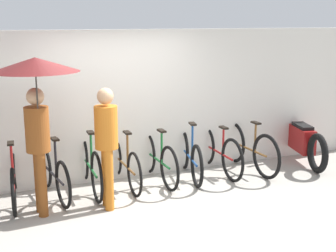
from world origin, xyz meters
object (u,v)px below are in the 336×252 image
parked_bicycle_2 (53,173)px  pedestrian_center (106,139)px  parked_bicycle_4 (124,163)px  parked_bicycle_5 (158,159)px  parked_bicycle_7 (218,151)px  parked_bicycle_8 (249,148)px  motorcycle (302,141)px  parked_bicycle_6 (190,156)px  parked_bicycle_3 (89,165)px  parked_bicycle_1 (14,178)px  pedestrian_leading (36,90)px

parked_bicycle_2 → pedestrian_center: pedestrian_center is taller
parked_bicycle_4 → pedestrian_center: (-0.49, -0.81, 0.63)m
parked_bicycle_5 → parked_bicycle_7: size_ratio=0.97×
parked_bicycle_8 → motorcycle: (1.19, 0.06, -0.00)m
parked_bicycle_6 → parked_bicycle_7: 0.56m
parked_bicycle_3 → pedestrian_center: bearing=-172.2°
parked_bicycle_4 → parked_bicycle_5: size_ratio=1.04×
parked_bicycle_7 → parked_bicycle_8: (0.56, -0.09, 0.02)m
parked_bicycle_6 → parked_bicycle_4: bearing=99.0°
parked_bicycle_1 → parked_bicycle_8: bearing=-85.6°
parked_bicycle_5 → parked_bicycle_8: size_ratio=0.95×
parked_bicycle_3 → parked_bicycle_8: bearing=-89.2°
parked_bicycle_5 → parked_bicycle_8: parked_bicycle_5 is taller
parked_bicycle_7 → pedestrian_center: 2.41m
parked_bicycle_3 → parked_bicycle_5: bearing=-88.2°
parked_bicycle_1 → parked_bicycle_4: 1.69m
parked_bicycle_4 → parked_bicycle_6: bearing=-92.1°
parked_bicycle_1 → parked_bicycle_5: bearing=-84.3°
parked_bicycle_3 → pedestrian_center: (0.07, -0.79, 0.60)m
motorcycle → parked_bicycle_4: bearing=104.7°
parked_bicycle_2 → parked_bicycle_4: (1.13, 0.08, 0.00)m
parked_bicycle_2 → parked_bicycle_6: parked_bicycle_6 is taller
parked_bicycle_6 → parked_bicycle_1: bearing=102.0°
parked_bicycle_6 → pedestrian_center: bearing=126.9°
parked_bicycle_5 → pedestrian_leading: (-1.95, -0.73, 1.35)m
pedestrian_leading → parked_bicycle_6: bearing=-167.4°
parked_bicycle_5 → pedestrian_center: 1.45m
parked_bicycle_4 → parked_bicycle_6: size_ratio=1.07×
parked_bicycle_1 → parked_bicycle_4: size_ratio=1.00×
parked_bicycle_3 → parked_bicycle_6: 1.69m
parked_bicycle_7 → parked_bicycle_4: bearing=91.2°
parked_bicycle_8 → pedestrian_center: (-2.75, -0.70, 0.61)m
parked_bicycle_1 → parked_bicycle_7: bearing=-84.2°
parked_bicycle_5 → parked_bicycle_6: 0.57m
parked_bicycle_8 → pedestrian_center: bearing=103.0°
parked_bicycle_4 → pedestrian_leading: (-1.38, -0.77, 1.36)m
parked_bicycle_3 → pedestrian_center: 1.00m
parked_bicycle_1 → parked_bicycle_6: (2.82, -0.02, 0.01)m
parked_bicycle_6 → parked_bicycle_8: size_ratio=0.92×
parked_bicycle_5 → parked_bicycle_1: bearing=90.6°
parked_bicycle_4 → parked_bicycle_5: parked_bicycle_4 is taller
parked_bicycle_6 → parked_bicycle_5: bearing=99.0°
parked_bicycle_7 → pedestrian_center: bearing=111.7°
parked_bicycle_7 → parked_bicycle_1: bearing=92.4°
parked_bicycle_8 → parked_bicycle_2: bearing=88.2°
parked_bicycle_4 → pedestrian_leading: pedestrian_leading is taller
parked_bicycle_1 → parked_bicycle_7: 3.38m
parked_bicycle_2 → parked_bicycle_3: 0.57m
parked_bicycle_2 → parked_bicycle_7: bearing=-95.0°
parked_bicycle_6 → parked_bicycle_7: parked_bicycle_6 is taller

